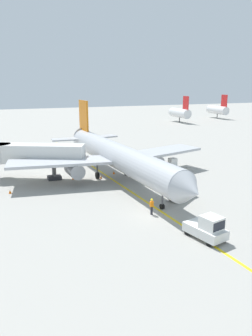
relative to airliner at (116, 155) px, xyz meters
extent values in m
plane|color=#9E9B93|center=(-0.67, -12.94, -3.42)|extent=(300.00, 300.00, 0.00)
cube|color=yellow|center=(0.03, -7.94, -3.41)|extent=(5.23, 79.87, 0.01)
cylinder|color=#B2B5BA|center=(0.03, -0.54, 0.03)|extent=(5.14, 30.15, 3.30)
cone|color=#B2B5BA|center=(1.03, -16.71, 0.03)|extent=(3.38, 2.59, 3.23)
cone|color=#B2B5BA|center=(-0.98, 15.82, 0.43)|extent=(3.30, 2.99, 3.14)
cube|color=#B2B5BA|center=(7.42, 1.41, -0.37)|extent=(13.70, 7.72, 0.36)
cylinder|color=gray|center=(5.84, 0.32, -1.37)|extent=(2.09, 3.31, 1.90)
cube|color=#B2B5BA|center=(-7.53, 0.49, -0.37)|extent=(13.51, 6.27, 0.36)
cylinder|color=gray|center=(-5.84, -0.41, -1.37)|extent=(2.09, 3.31, 1.90)
cube|color=orange|center=(-0.83, 13.43, 4.08)|extent=(0.53, 4.01, 5.20)
cube|color=#B2B5BA|center=(2.19, 13.22, 0.43)|extent=(5.53, 3.20, 0.24)
cube|color=#B2B5BA|center=(-3.80, 12.85, 0.43)|extent=(5.36, 2.60, 0.24)
cylinder|color=#4C4C51|center=(0.74, -12.02, -1.86)|extent=(0.20, 0.20, 3.12)
cylinder|color=black|center=(0.74, -12.02, -3.14)|extent=(0.38, 0.58, 0.56)
cylinder|color=#4C4C51|center=(2.11, 1.59, -1.86)|extent=(0.20, 0.20, 3.12)
cylinder|color=black|center=(2.11, 1.59, -2.94)|extent=(0.41, 0.98, 0.96)
cylinder|color=#4C4C51|center=(-2.29, 1.32, -1.86)|extent=(0.20, 0.20, 3.12)
cylinder|color=black|center=(-2.29, 1.32, -2.94)|extent=(0.41, 0.98, 0.96)
cube|color=black|center=(0.91, -14.72, 0.38)|extent=(2.86, 1.17, 0.60)
cube|color=silver|center=(-9.47, 4.09, 0.18)|extent=(11.93, 7.59, 2.50)
cylinder|color=#59595B|center=(-7.85, 3.30, -2.24)|extent=(0.56, 0.56, 2.35)
cube|color=#333338|center=(-7.85, 3.30, -3.17)|extent=(1.80, 1.40, 0.50)
cube|color=silver|center=(0.96, -19.35, -2.72)|extent=(2.65, 3.93, 0.80)
cube|color=silver|center=(1.10, -19.96, -1.77)|extent=(1.84, 1.92, 1.10)
cube|color=black|center=(1.27, -20.72, -1.77)|extent=(1.41, 0.39, 0.77)
cylinder|color=black|center=(2.03, -20.40, -3.12)|extent=(0.35, 0.63, 0.60)
cylinder|color=black|center=(0.45, -20.76, -3.12)|extent=(0.35, 0.63, 0.60)
cylinder|color=black|center=(1.47, -17.94, -3.12)|extent=(0.35, 0.63, 0.60)
cylinder|color=black|center=(-0.10, -18.30, -3.12)|extent=(0.35, 0.63, 0.60)
cube|color=silver|center=(9.17, 0.24, -2.77)|extent=(1.38, 2.44, 0.70)
cube|color=silver|center=(9.15, 0.66, -1.87)|extent=(1.08, 1.11, 1.10)
cube|color=black|center=(9.14, 1.18, -1.87)|extent=(0.98, 0.11, 0.77)
cylinder|color=black|center=(8.59, 1.06, -3.12)|extent=(0.24, 0.61, 0.60)
cylinder|color=black|center=(9.69, 1.10, -3.12)|extent=(0.24, 0.61, 0.60)
cylinder|color=black|center=(8.65, -0.62, -3.12)|extent=(0.24, 0.61, 0.60)
cylinder|color=black|center=(9.75, -0.58, -3.12)|extent=(0.24, 0.61, 0.60)
cube|color=silver|center=(4.33, -10.04, -2.82)|extent=(4.08, 2.99, 0.60)
cylinder|color=black|center=(3.41, -11.19, -3.12)|extent=(0.64, 0.46, 0.60)
cylinder|color=black|center=(2.86, -10.04, -3.12)|extent=(0.64, 0.46, 0.60)
cylinder|color=black|center=(5.81, -10.04, -3.12)|extent=(0.64, 0.46, 0.60)
cylinder|color=black|center=(5.26, -8.89, -3.12)|extent=(0.64, 0.46, 0.60)
cube|color=black|center=(3.79, -10.30, -1.87)|extent=(4.89, 2.97, 1.76)
cube|color=yellow|center=(3.99, -10.71, -1.75)|extent=(4.56, 2.24, 1.84)
cube|color=yellow|center=(3.60, -9.89, -1.75)|extent=(4.56, 2.24, 1.84)
cylinder|color=#26262D|center=(-0.96, -12.95, -2.99)|extent=(0.24, 0.24, 0.85)
cube|color=orange|center=(-0.96, -12.95, -2.29)|extent=(0.36, 0.22, 0.56)
sphere|color=beige|center=(-0.96, -12.95, -1.90)|extent=(0.20, 0.20, 0.20)
sphere|color=yellow|center=(-0.96, -12.95, -1.84)|extent=(0.24, 0.24, 0.24)
cone|color=orange|center=(-13.87, -0.76, -3.20)|extent=(0.36, 0.36, 0.44)
cone|color=orange|center=(-5.44, 2.37, -3.20)|extent=(0.36, 0.36, 0.44)
cone|color=orange|center=(0.68, 2.86, -3.20)|extent=(0.36, 0.36, 0.44)
cone|color=orange|center=(-1.77, 1.31, -3.20)|extent=(0.36, 0.36, 0.44)
cone|color=orange|center=(6.22, -3.29, -3.20)|extent=(0.36, 0.36, 0.44)
cylinder|color=silver|center=(43.31, 56.01, -0.32)|extent=(3.00, 10.00, 3.00)
cylinder|color=#3F3F3F|center=(43.31, 56.01, -2.62)|extent=(0.30, 0.30, 1.60)
cube|color=red|center=(43.31, 52.51, 3.18)|extent=(0.24, 3.20, 4.40)
cylinder|color=silver|center=(63.25, 62.14, -0.32)|extent=(3.00, 10.00, 3.00)
cylinder|color=#3F3F3F|center=(63.25, 62.14, -2.62)|extent=(0.30, 0.30, 1.60)
cube|color=red|center=(63.25, 58.64, 3.18)|extent=(0.24, 3.20, 4.40)
camera|label=1|loc=(-14.86, -40.76, 9.46)|focal=35.18mm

